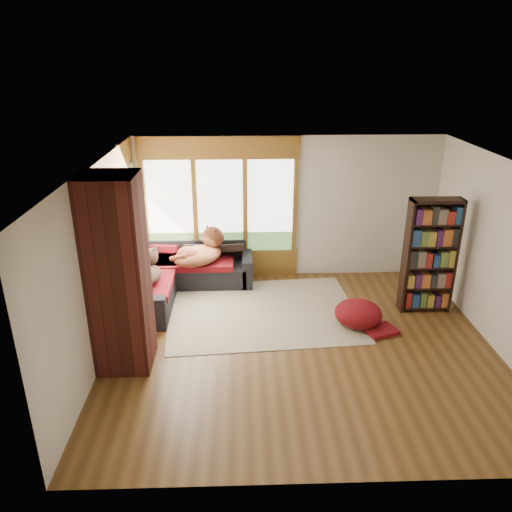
# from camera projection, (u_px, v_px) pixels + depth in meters

# --- Properties ---
(floor) EXTENTS (5.50, 5.50, 0.00)m
(floor) POSITION_uv_depth(u_px,v_px,m) (300.00, 345.00, 7.21)
(floor) COLOR #4F3115
(floor) RESTS_ON ground
(ceiling) EXTENTS (5.50, 5.50, 0.00)m
(ceiling) POSITION_uv_depth(u_px,v_px,m) (307.00, 166.00, 6.22)
(ceiling) COLOR white
(wall_back) EXTENTS (5.50, 0.04, 2.60)m
(wall_back) POSITION_uv_depth(u_px,v_px,m) (287.00, 208.00, 9.03)
(wall_back) COLOR silver
(wall_back) RESTS_ON ground
(wall_front) EXTENTS (5.50, 0.04, 2.60)m
(wall_front) POSITION_uv_depth(u_px,v_px,m) (338.00, 373.00, 4.40)
(wall_front) COLOR silver
(wall_front) RESTS_ON ground
(wall_left) EXTENTS (0.04, 5.00, 2.60)m
(wall_left) POSITION_uv_depth(u_px,v_px,m) (98.00, 265.00, 6.63)
(wall_left) COLOR silver
(wall_left) RESTS_ON ground
(wall_right) EXTENTS (0.04, 5.00, 2.60)m
(wall_right) POSITION_uv_depth(u_px,v_px,m) (504.00, 259.00, 6.80)
(wall_right) COLOR silver
(wall_right) RESTS_ON ground
(windows_back) EXTENTS (2.82, 0.10, 1.90)m
(windows_back) POSITION_uv_depth(u_px,v_px,m) (220.00, 207.00, 8.94)
(windows_back) COLOR brown
(windows_back) RESTS_ON wall_back
(windows_left) EXTENTS (0.10, 2.62, 1.90)m
(windows_left) POSITION_uv_depth(u_px,v_px,m) (119.00, 231.00, 7.72)
(windows_left) COLOR brown
(windows_left) RESTS_ON wall_left
(roller_blind) EXTENTS (0.03, 0.72, 0.90)m
(roller_blind) POSITION_uv_depth(u_px,v_px,m) (130.00, 192.00, 8.34)
(roller_blind) COLOR #6E7A56
(roller_blind) RESTS_ON wall_left
(brick_chimney) EXTENTS (0.70, 0.70, 2.60)m
(brick_chimney) POSITION_uv_depth(u_px,v_px,m) (118.00, 275.00, 6.32)
(brick_chimney) COLOR #471914
(brick_chimney) RESTS_ON ground
(sectional_sofa) EXTENTS (2.20, 2.20, 0.80)m
(sectional_sofa) POSITION_uv_depth(u_px,v_px,m) (177.00, 278.00, 8.60)
(sectional_sofa) COLOR black
(sectional_sofa) RESTS_ON ground
(area_rug) EXTENTS (3.19, 2.54, 0.01)m
(area_rug) POSITION_uv_depth(u_px,v_px,m) (263.00, 312.00, 8.12)
(area_rug) COLOR silver
(area_rug) RESTS_ON ground
(bookshelf) EXTENTS (0.80, 0.27, 1.88)m
(bookshelf) POSITION_uv_depth(u_px,v_px,m) (430.00, 256.00, 7.85)
(bookshelf) COLOR black
(bookshelf) RESTS_ON ground
(pouf) EXTENTS (0.81, 0.81, 0.39)m
(pouf) POSITION_uv_depth(u_px,v_px,m) (358.00, 313.00, 7.66)
(pouf) COLOR maroon
(pouf) RESTS_ON area_rug
(dog_tan) EXTENTS (1.09, 1.04, 0.53)m
(dog_tan) POSITION_uv_depth(u_px,v_px,m) (201.00, 246.00, 8.66)
(dog_tan) COLOR brown
(dog_tan) RESTS_ON sectional_sofa
(dog_brindle) EXTENTS (0.54, 0.81, 0.42)m
(dog_brindle) POSITION_uv_depth(u_px,v_px,m) (146.00, 266.00, 7.99)
(dog_brindle) COLOR black
(dog_brindle) RESTS_ON sectional_sofa
(throw_pillows) EXTENTS (1.98, 1.68, 0.45)m
(throw_pillows) POSITION_uv_depth(u_px,v_px,m) (178.00, 249.00, 8.56)
(throw_pillows) COLOR black
(throw_pillows) RESTS_ON sectional_sofa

